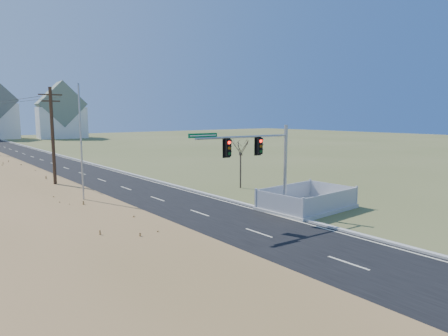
% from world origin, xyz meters
% --- Properties ---
extents(ground, '(260.00, 260.00, 0.00)m').
position_xyz_m(ground, '(0.00, 0.00, 0.00)').
color(ground, '#525A2B').
rests_on(ground, ground).
extents(road, '(8.00, 180.00, 0.06)m').
position_xyz_m(road, '(0.00, 50.00, 0.03)').
color(road, black).
rests_on(road, ground).
extents(curb, '(0.30, 180.00, 0.18)m').
position_xyz_m(curb, '(4.15, 50.00, 0.09)').
color(curb, '#B2AFA8').
rests_on(curb, ground).
extents(utility_pole_near, '(1.80, 0.26, 9.00)m').
position_xyz_m(utility_pole_near, '(-6.50, 15.00, 4.68)').
color(utility_pole_near, '#422D1E').
rests_on(utility_pole_near, ground).
extents(condo_ne, '(14.12, 10.51, 16.52)m').
position_xyz_m(condo_ne, '(20.00, 104.00, 6.84)').
color(condo_ne, silver).
rests_on(condo_ne, ground).
extents(traffic_signal_mast, '(7.74, 0.83, 6.17)m').
position_xyz_m(traffic_signal_mast, '(2.69, 0.36, 3.89)').
color(traffic_signal_mast, '#9EA0A5').
rests_on(traffic_signal_mast, ground).
extents(fence_enclosure, '(6.81, 4.81, 1.51)m').
position_xyz_m(fence_enclosure, '(7.00, 0.37, 0.29)').
color(fence_enclosure, '#B7B5AD').
rests_on(fence_enclosure, ground).
extents(open_sign, '(0.56, 0.15, 0.70)m').
position_xyz_m(open_sign, '(5.15, -1.54, 0.37)').
color(open_sign, white).
rests_on(open_sign, ground).
extents(flagpole, '(0.40, 0.40, 8.83)m').
position_xyz_m(flagpole, '(-6.73, 7.68, 3.52)').
color(flagpole, '#B7B5AD').
rests_on(flagpole, ground).
extents(bare_tree, '(1.84, 1.84, 4.88)m').
position_xyz_m(bare_tree, '(8.69, 9.80, 3.94)').
color(bare_tree, '#4C3F33').
rests_on(bare_tree, ground).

